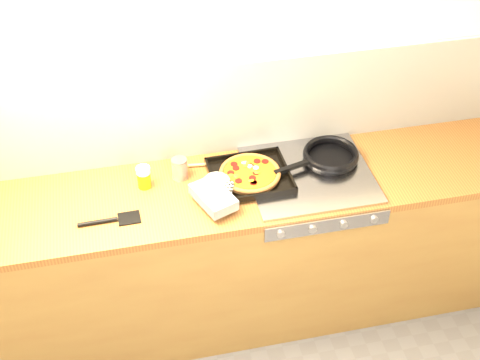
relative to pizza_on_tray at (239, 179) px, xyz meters
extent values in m
plane|color=beige|center=(-0.10, 0.31, 0.31)|extent=(3.20, 0.00, 3.20)
cube|color=white|center=(-0.10, 0.29, 0.21)|extent=(3.20, 0.02, 0.50)
cube|color=olive|center=(-0.10, 0.01, -0.51)|extent=(3.20, 0.60, 0.86)
cube|color=brown|center=(-0.10, 0.01, -0.06)|extent=(3.20, 0.60, 0.04)
cube|color=#9C9CA2|center=(0.35, -0.29, -0.09)|extent=(0.60, 0.03, 0.08)
cylinder|color=#A5A5AA|center=(0.12, -0.31, -0.09)|extent=(0.04, 0.02, 0.04)
cylinder|color=#A5A5AA|center=(0.27, -0.31, -0.09)|extent=(0.04, 0.02, 0.04)
cylinder|color=#A5A5AA|center=(0.42, -0.31, -0.09)|extent=(0.04, 0.02, 0.04)
cylinder|color=#A5A5AA|center=(0.57, -0.31, -0.09)|extent=(0.04, 0.02, 0.04)
cube|color=#9C9CA2|center=(0.35, 0.01, -0.04)|extent=(0.60, 0.56, 0.02)
cube|color=black|center=(0.06, 0.03, -0.02)|extent=(0.39, 0.34, 0.01)
cube|color=black|center=(0.05, 0.19, -0.01)|extent=(0.38, 0.02, 0.02)
cube|color=black|center=(0.06, -0.13, -0.01)|extent=(0.38, 0.02, 0.02)
cube|color=black|center=(0.24, 0.04, -0.01)|extent=(0.02, 0.33, 0.02)
cube|color=black|center=(-0.13, 0.03, -0.01)|extent=(0.02, 0.33, 0.02)
cylinder|color=#9C5E2D|center=(0.06, 0.03, -0.01)|extent=(0.29, 0.29, 0.02)
torus|color=#9C5E2D|center=(0.06, 0.03, 0.00)|extent=(0.31, 0.31, 0.02)
cylinder|color=#BE6917|center=(0.06, 0.03, 0.01)|extent=(0.26, 0.26, 0.01)
cylinder|color=maroon|center=(0.08, 0.02, 0.01)|extent=(0.04, 0.04, 0.00)
cylinder|color=maroon|center=(0.00, 0.10, 0.01)|extent=(0.04, 0.04, 0.00)
cylinder|color=maroon|center=(0.06, -0.05, 0.01)|extent=(0.04, 0.04, 0.00)
cylinder|color=maroon|center=(-0.03, 0.04, 0.01)|extent=(0.04, 0.04, 0.00)
cylinder|color=maroon|center=(0.11, 0.10, 0.01)|extent=(0.04, 0.04, 0.00)
cylinder|color=maroon|center=(0.07, 0.07, 0.01)|extent=(0.04, 0.04, 0.00)
cylinder|color=maroon|center=(-0.01, -0.02, 0.01)|extent=(0.04, 0.04, 0.00)
cylinder|color=maroon|center=(0.15, 0.09, 0.01)|extent=(0.04, 0.04, 0.00)
cylinder|color=maroon|center=(0.06, -0.05, 0.01)|extent=(0.04, 0.04, 0.00)
cylinder|color=maroon|center=(0.06, -0.02, 0.01)|extent=(0.04, 0.04, 0.00)
cylinder|color=maroon|center=(0.00, 0.07, 0.01)|extent=(0.04, 0.04, 0.00)
ellipsoid|color=yellow|center=(-0.01, 0.02, 0.01)|extent=(0.03, 0.02, 0.01)
ellipsoid|color=yellow|center=(-0.04, 0.02, 0.01)|extent=(0.03, 0.02, 0.01)
ellipsoid|color=yellow|center=(0.05, 0.08, 0.01)|extent=(0.03, 0.02, 0.01)
ellipsoid|color=yellow|center=(0.04, 0.12, 0.01)|extent=(0.03, 0.02, 0.01)
ellipsoid|color=yellow|center=(0.05, -0.04, 0.01)|extent=(0.03, 0.02, 0.01)
ellipsoid|color=yellow|center=(0.09, 0.02, 0.01)|extent=(0.03, 0.02, 0.01)
ellipsoid|color=yellow|center=(0.08, 0.03, 0.01)|extent=(0.03, 0.02, 0.01)
ellipsoid|color=yellow|center=(-0.01, 0.01, 0.01)|extent=(0.03, 0.02, 0.01)
ellipsoid|color=yellow|center=(0.06, 0.10, 0.01)|extent=(0.03, 0.02, 0.01)
ellipsoid|color=silver|center=(0.05, 0.11, 0.01)|extent=(0.03, 0.03, 0.01)
ellipsoid|color=silver|center=(0.07, 0.07, 0.01)|extent=(0.03, 0.03, 0.01)
ellipsoid|color=silver|center=(0.09, 0.06, 0.01)|extent=(0.03, 0.03, 0.01)
cube|color=black|center=(-0.15, -0.11, 0.01)|extent=(0.21, 0.26, 0.05)
ellipsoid|color=black|center=(-0.11, -0.01, 0.01)|extent=(0.14, 0.14, 0.05)
cylinder|color=black|center=(-0.08, -0.08, 0.01)|extent=(0.08, 0.11, 0.05)
cylinder|color=black|center=(0.48, 0.09, -0.02)|extent=(0.32, 0.32, 0.01)
torus|color=black|center=(0.48, 0.09, 0.00)|extent=(0.34, 0.34, 0.03)
cube|color=black|center=(0.27, 0.03, 0.01)|extent=(0.20, 0.08, 0.02)
cylinder|color=#A2200D|center=(-0.27, 0.13, 0.01)|extent=(0.08, 0.08, 0.10)
cylinder|color=#B2B2B7|center=(-0.27, 0.13, 0.06)|extent=(0.08, 0.08, 0.01)
cylinder|color=#B2B2B7|center=(-0.27, 0.13, -0.04)|extent=(0.08, 0.08, 0.01)
cylinder|color=orange|center=(-0.44, 0.09, 0.00)|extent=(0.07, 0.07, 0.09)
cylinder|color=silver|center=(-0.44, 0.09, 0.06)|extent=(0.07, 0.07, 0.03)
cylinder|color=#B5874C|center=(-0.09, 0.18, -0.03)|extent=(0.26, 0.04, 0.02)
ellipsoid|color=#B5874C|center=(0.05, 0.16, -0.03)|extent=(0.06, 0.05, 0.02)
cube|color=black|center=(-0.54, -0.12, -0.04)|extent=(0.10, 0.09, 0.01)
cylinder|color=black|center=(-0.68, -0.12, -0.03)|extent=(0.18, 0.02, 0.02)
camera|label=1|loc=(-0.52, -2.38, 2.04)|focal=50.00mm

